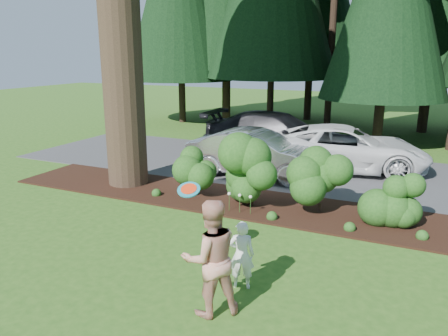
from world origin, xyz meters
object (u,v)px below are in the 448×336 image
at_px(car_white_suv, 345,148).
at_px(car_dark_suv, 277,134).
at_px(child, 241,255).
at_px(frisbee, 189,189).
at_px(car_silver_wagon, 258,154).
at_px(adult, 211,258).

height_order(car_white_suv, car_dark_suv, car_dark_suv).
xyz_separation_m(car_white_suv, child, (-0.26, -8.93, -0.19)).
relative_size(car_dark_suv, frisbee, 13.11).
distance_m(car_dark_suv, child, 10.43).
distance_m(car_silver_wagon, adult, 8.09).
bearing_deg(car_white_suv, car_dark_suv, 57.05).
height_order(child, adult, adult).
bearing_deg(adult, car_white_suv, -134.72).
xyz_separation_m(child, frisbee, (-1.22, 0.30, 0.97)).
bearing_deg(adult, frisbee, -91.49).
height_order(car_dark_suv, child, car_dark_suv).
bearing_deg(car_silver_wagon, car_dark_suv, 7.51).
bearing_deg(child, car_silver_wagon, -90.78).
height_order(car_silver_wagon, car_dark_suv, car_dark_suv).
distance_m(car_silver_wagon, frisbee, 6.70).
distance_m(car_silver_wagon, car_white_suv, 3.27).
bearing_deg(frisbee, car_silver_wagon, 99.12).
bearing_deg(car_dark_suv, car_silver_wagon, -173.80).
xyz_separation_m(child, adult, (-0.14, -0.94, 0.34)).
height_order(adult, frisbee, adult).
height_order(car_white_suv, adult, adult).
bearing_deg(child, car_white_suv, -110.73).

